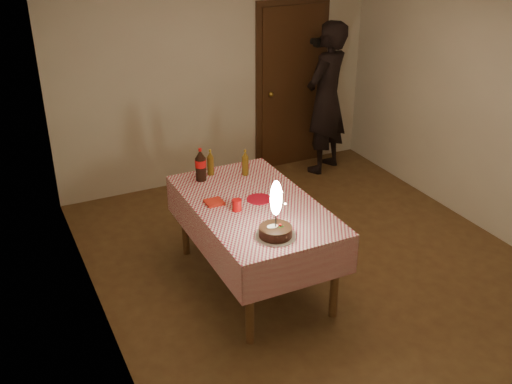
% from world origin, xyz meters
% --- Properties ---
extents(ground, '(4.00, 4.50, 0.01)m').
position_xyz_m(ground, '(0.00, 0.00, 0.00)').
color(ground, brown).
rests_on(ground, ground).
extents(room_shell, '(4.04, 4.54, 2.62)m').
position_xyz_m(room_shell, '(0.03, 0.08, 1.65)').
color(room_shell, beige).
rests_on(room_shell, ground).
extents(dining_table, '(1.02, 1.72, 0.82)m').
position_xyz_m(dining_table, '(-0.65, -0.08, 0.71)').
color(dining_table, brown).
rests_on(dining_table, ground).
extents(birthday_cake, '(0.32, 0.32, 0.48)m').
position_xyz_m(birthday_cake, '(-0.74, -0.67, 0.95)').
color(birthday_cake, white).
rests_on(birthday_cake, dining_table).
extents(red_plate, '(0.22, 0.22, 0.01)m').
position_xyz_m(red_plate, '(-0.58, -0.04, 0.83)').
color(red_plate, '#A50B1D').
rests_on(red_plate, dining_table).
extents(red_cup, '(0.08, 0.08, 0.10)m').
position_xyz_m(red_cup, '(-0.83, -0.14, 0.87)').
color(red_cup, red).
rests_on(red_cup, dining_table).
extents(clear_cup, '(0.07, 0.07, 0.09)m').
position_xyz_m(clear_cup, '(-0.45, -0.13, 0.87)').
color(clear_cup, white).
rests_on(clear_cup, dining_table).
extents(napkin_stack, '(0.15, 0.15, 0.02)m').
position_xyz_m(napkin_stack, '(-0.96, 0.06, 0.83)').
color(napkin_stack, red).
rests_on(napkin_stack, dining_table).
extents(cola_bottle, '(0.10, 0.10, 0.32)m').
position_xyz_m(cola_bottle, '(-0.88, 0.56, 0.98)').
color(cola_bottle, black).
rests_on(cola_bottle, dining_table).
extents(amber_bottle_left, '(0.06, 0.06, 0.26)m').
position_xyz_m(amber_bottle_left, '(-0.76, 0.63, 0.94)').
color(amber_bottle_left, '#5A3F0F').
rests_on(amber_bottle_left, dining_table).
extents(amber_bottle_right, '(0.06, 0.06, 0.26)m').
position_xyz_m(amber_bottle_right, '(-0.46, 0.49, 0.94)').
color(amber_bottle_right, '#5A3F0F').
rests_on(amber_bottle_right, dining_table).
extents(photographer, '(0.83, 0.73, 1.91)m').
position_xyz_m(photographer, '(1.29, 1.85, 0.96)').
color(photographer, black).
rests_on(photographer, ground).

